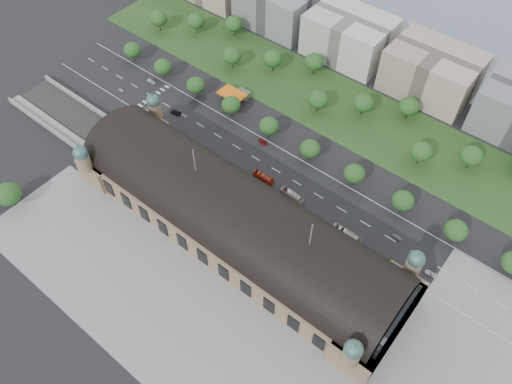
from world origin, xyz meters
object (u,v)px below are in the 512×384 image
Objects in this scene: traffic_car_5 at (397,238)px; traffic_car_6 at (431,274)px; traffic_car_2 at (176,112)px; bus_mid at (292,195)px; petrol_station at (238,94)px; parked_car_5 at (181,146)px; parked_car_4 at (181,138)px; bus_west at (263,177)px; traffic_car_3 at (263,142)px; bus_east at (346,235)px; traffic_car_1 at (151,81)px; parked_car_2 at (198,155)px; parked_car_0 at (173,135)px; parked_car_3 at (212,157)px; parked_car_1 at (165,128)px; parked_car_6 at (236,181)px; traffic_car_0 at (121,90)px.

traffic_car_5 is 0.82× the size of traffic_car_6.
bus_mid reaches higher than traffic_car_2.
petrol_station is 2.49× the size of parked_car_5.
bus_west reaches higher than parked_car_4.
traffic_car_3 is 64.16m from bus_east.
parked_car_4 is at bearing -91.90° from traffic_car_6.
traffic_car_2 is (27.66, -9.25, 0.00)m from traffic_car_1.
parked_car_2 is at bearing 94.79° from bus_east.
parked_car_2 reaches higher than traffic_car_6.
parked_car_0 is 97.84m from bus_east.
parked_car_3 is 0.35× the size of bus_mid.
petrol_station reaches higher than traffic_car_3.
parked_car_5 is (-10.37, -0.83, 0.06)m from parked_car_2.
traffic_car_6 is 0.86× the size of parked_car_5.
parked_car_1 is 49.45m from parked_car_6.
traffic_car_5 is (108.08, -25.50, -2.29)m from petrol_station.
bus_east reaches higher than bus_mid.
parked_car_3 is 0.36× the size of bus_west.
traffic_car_6 is at bearing -14.28° from petrol_station.
traffic_car_2 reaches higher than traffic_car_3.
bus_east is at bearing -94.06° from bus_west.
parked_car_5 is at bearing 94.89° from bus_east.
traffic_car_1 is at bearing 79.68° from bus_west.
parked_car_4 is (49.84, -5.86, 0.05)m from traffic_car_0.
traffic_car_5 is at bearing -81.56° from bus_west.
parked_car_5 reaches higher than parked_car_3.
traffic_car_0 is at bearing -94.79° from traffic_car_6.
parked_car_3 is (62.58, -20.75, -0.13)m from traffic_car_1.
traffic_car_6 is at bearing 59.74° from parked_car_2.
petrol_station is 3.13× the size of parked_car_0.
parked_car_2 reaches higher than traffic_car_5.
traffic_car_2 reaches higher than traffic_car_5.
traffic_car_5 is 0.78× the size of parked_car_1.
bus_west reaches higher than traffic_car_5.
traffic_car_5 is 98.30m from parked_car_2.
parked_car_5 is 0.42× the size of bus_east.
parked_car_4 is at bearing 92.44° from bus_east.
traffic_car_1 is 0.84× the size of traffic_car_2.
parked_car_2 is 0.44× the size of bus_mid.
traffic_car_0 is 143.43m from bus_east.
parked_car_3 is 18.84m from parked_car_6.
parked_car_5 is at bearing -121.61° from parked_car_6.
parked_car_0 is 0.80× the size of parked_car_5.
traffic_car_5 is at bearing -13.27° from petrol_station.
bus_west reaches higher than traffic_car_6.
parked_car_6 is at bearing 84.90° from traffic_car_0.
traffic_car_3 is at bearing 95.51° from parked_car_1.
parked_car_2 is 50.09m from bus_mid.
traffic_car_0 is 0.79× the size of traffic_car_6.
bus_east is at bearing -92.80° from bus_mid.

